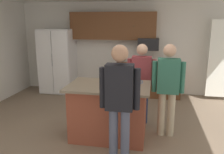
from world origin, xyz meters
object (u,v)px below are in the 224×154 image
(kitchen_island, at_px, (109,111))
(tumbler_amber, at_px, (116,78))
(microwave_over_range, at_px, (148,44))
(person_guest_left, at_px, (168,84))
(glass_pilsner, at_px, (112,86))
(mug_ceramic_white, at_px, (138,82))
(glass_short_whisky, at_px, (106,83))
(glass_stout_tall, at_px, (127,83))
(refrigerator, at_px, (58,61))
(person_elder_center, at_px, (120,98))
(person_guest_right, at_px, (141,79))
(mug_blue_stoneware, at_px, (130,87))

(kitchen_island, xyz_separation_m, tumbler_amber, (0.08, 0.25, 0.54))
(microwave_over_range, bearing_deg, person_guest_left, -79.46)
(kitchen_island, distance_m, glass_pilsner, 0.61)
(mug_ceramic_white, bearing_deg, person_guest_left, 14.22)
(mug_ceramic_white, xyz_separation_m, glass_short_whisky, (-0.51, -0.31, 0.04))
(tumbler_amber, relative_size, glass_pilsner, 1.01)
(glass_pilsner, relative_size, glass_stout_tall, 0.83)
(mug_ceramic_white, height_order, glass_stout_tall, glass_stout_tall)
(refrigerator, distance_m, person_elder_center, 4.03)
(person_guest_right, xyz_separation_m, glass_short_whisky, (-0.53, -0.91, 0.12))
(kitchen_island, relative_size, tumbler_amber, 11.44)
(tumbler_amber, bearing_deg, person_elder_center, -77.53)
(refrigerator, xyz_separation_m, person_elder_center, (2.33, -3.28, 0.10))
(glass_pilsner, bearing_deg, person_guest_right, 66.56)
(microwave_over_range, xyz_separation_m, mug_blue_stoneware, (-0.19, -2.81, -0.43))
(person_elder_center, bearing_deg, refrigerator, 13.99)
(mug_ceramic_white, bearing_deg, mug_blue_stoneware, -109.14)
(microwave_over_range, relative_size, kitchen_island, 0.39)
(person_elder_center, relative_size, person_guest_left, 1.05)
(person_elder_center, relative_size, tumbler_amber, 14.07)
(mug_blue_stoneware, bearing_deg, kitchen_island, 152.51)
(microwave_over_range, distance_m, glass_pilsner, 2.93)
(person_guest_left, xyz_separation_m, glass_stout_tall, (-0.68, -0.31, 0.08))
(person_elder_center, relative_size, glass_pilsner, 14.18)
(microwave_over_range, bearing_deg, person_elder_center, -94.48)
(person_guest_right, height_order, mug_blue_stoneware, person_guest_right)
(refrigerator, relative_size, person_guest_left, 1.09)
(microwave_over_range, bearing_deg, glass_short_whisky, -101.82)
(mug_blue_stoneware, bearing_deg, microwave_over_range, 86.21)
(person_guest_left, height_order, mug_ceramic_white, person_guest_left)
(microwave_over_range, bearing_deg, refrigerator, -177.39)
(person_guest_right, distance_m, mug_blue_stoneware, 0.93)
(person_guest_left, height_order, glass_stout_tall, person_guest_left)
(person_guest_left, height_order, tumbler_amber, person_guest_left)
(person_elder_center, bearing_deg, microwave_over_range, -25.90)
(person_elder_center, distance_m, mug_ceramic_white, 0.93)
(mug_ceramic_white, distance_m, glass_pilsner, 0.55)
(person_guest_right, xyz_separation_m, glass_pilsner, (-0.42, -0.97, 0.10))
(microwave_over_range, height_order, person_guest_left, person_guest_left)
(kitchen_island, distance_m, person_guest_left, 1.15)
(kitchen_island, xyz_separation_m, mug_blue_stoneware, (0.39, -0.20, 0.53))
(person_guest_right, bearing_deg, mug_blue_stoneware, 27.79)
(microwave_over_range, height_order, glass_stout_tall, microwave_over_range)
(tumbler_amber, bearing_deg, mug_blue_stoneware, -55.57)
(person_elder_center, xyz_separation_m, person_guest_left, (0.71, 1.04, -0.05))
(refrigerator, bearing_deg, glass_stout_tall, -47.33)
(microwave_over_range, bearing_deg, kitchen_island, -102.42)
(mug_blue_stoneware, height_order, glass_pilsner, glass_pilsner)
(tumbler_amber, bearing_deg, kitchen_island, -107.90)
(person_guest_right, height_order, tumbler_amber, person_guest_right)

